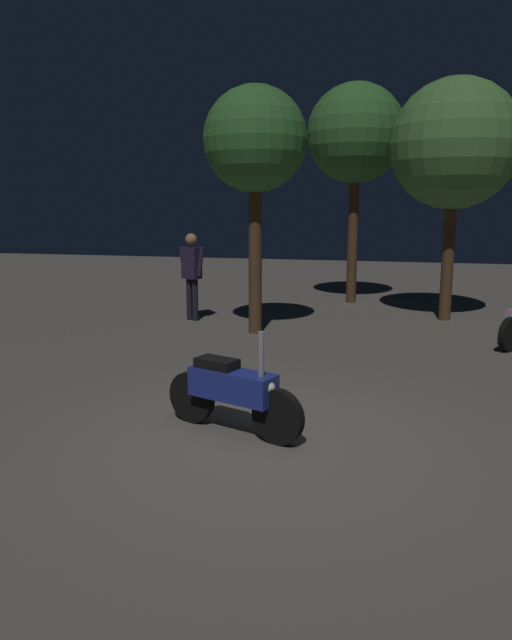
# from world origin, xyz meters

# --- Properties ---
(ground_plane) EXTENTS (40.00, 40.00, 0.00)m
(ground_plane) POSITION_xyz_m (0.00, 0.00, 0.00)
(ground_plane) COLOR #605951
(motorcycle_blue_foreground) EXTENTS (1.59, 0.68, 1.11)m
(motorcycle_blue_foreground) POSITION_xyz_m (-0.43, 0.19, 0.44)
(motorcycle_blue_foreground) COLOR black
(motorcycle_blue_foreground) RESTS_ON ground_plane
(person_rider_beside) EXTENTS (0.65, 0.36, 1.76)m
(person_rider_beside) POSITION_xyz_m (-2.94, 5.92, 1.06)
(person_rider_beside) COLOR black
(person_rider_beside) RESTS_ON ground_plane
(tree_left_bg) EXTENTS (1.83, 1.83, 4.36)m
(tree_left_bg) POSITION_xyz_m (-1.40, 5.03, 3.39)
(tree_left_bg) COLOR #4C331E
(tree_left_bg) RESTS_ON ground_plane
(tree_center_bg) EXTENTS (2.51, 2.51, 4.74)m
(tree_center_bg) POSITION_xyz_m (2.07, 7.20, 3.46)
(tree_center_bg) COLOR #4C331E
(tree_center_bg) RESTS_ON ground_plane
(tree_right_bg) EXTENTS (2.26, 2.26, 5.07)m
(tree_right_bg) POSITION_xyz_m (-0.00, 9.01, 3.90)
(tree_right_bg) COLOR #4C331E
(tree_right_bg) RESTS_ON ground_plane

